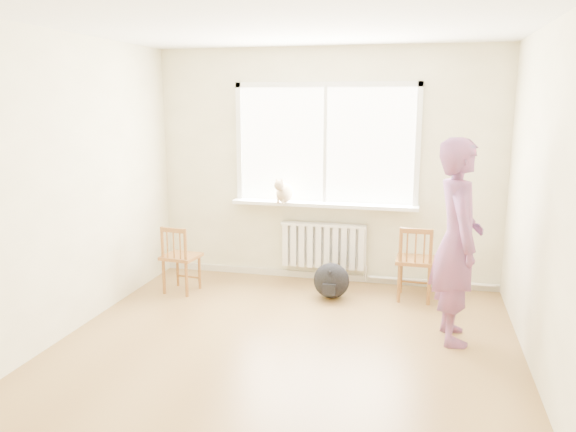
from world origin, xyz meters
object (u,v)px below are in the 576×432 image
Objects in this scene: cat at (284,192)px; backpack at (331,281)px; chair_left at (179,259)px; person at (457,241)px; chair_right at (415,263)px.

cat reaches higher than backpack.
chair_left is 0.42× the size of person.
person reaches higher than cat.
person is at bearing 175.59° from chair_left.
chair_left is 0.93× the size of chair_right.
cat is (1.03, 0.66, 0.69)m from chair_left.
chair_left is 2.57m from chair_right.
person is 4.63× the size of backpack.
person reaches higher than chair_left.
chair_right is 0.45× the size of person.
chair_right is at bearing 12.19° from person.
chair_right is (2.54, 0.36, 0.03)m from chair_left.
cat is at bearing 47.94° from person.
chair_left is 3.00m from person.
cat is at bearing -9.96° from chair_right.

